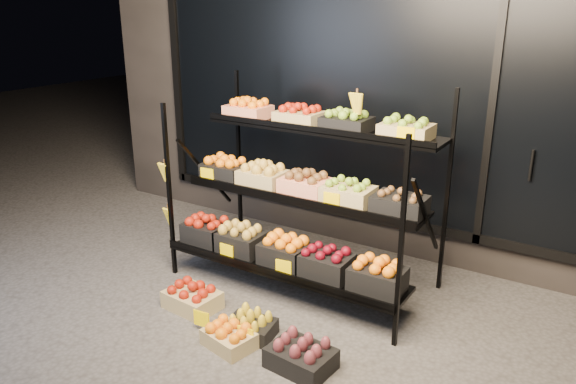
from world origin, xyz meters
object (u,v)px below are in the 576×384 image
Objects in this scene: floor_crate_left at (192,297)px; floor_crate_midright at (229,336)px; floor_crate_midleft at (251,325)px; display_rack at (299,195)px.

floor_crate_left is 1.11× the size of floor_crate_midright.
floor_crate_midleft is at bearing 87.56° from floor_crate_midright.
display_rack is 5.65× the size of floor_crate_midright.
floor_crate_midright reaches higher than floor_crate_midleft.
floor_crate_midright is (-0.05, -0.19, 0.00)m from floor_crate_midleft.
floor_crate_midleft is 0.96× the size of floor_crate_midright.
floor_crate_left reaches higher than floor_crate_midright.
floor_crate_midright is at bearing -19.79° from floor_crate_left.
floor_crate_midleft is at bearing -1.56° from floor_crate_left.
display_rack is 1.12m from floor_crate_midleft.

